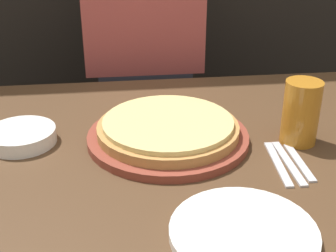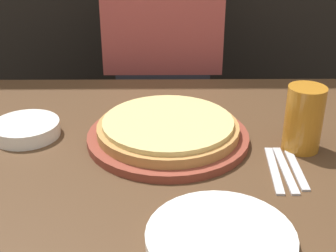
{
  "view_description": "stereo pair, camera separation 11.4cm",
  "coord_description": "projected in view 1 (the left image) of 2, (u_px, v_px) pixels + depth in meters",
  "views": [
    {
      "loc": [
        -0.16,
        -0.95,
        1.25
      ],
      "look_at": [
        -0.03,
        0.07,
        0.75
      ],
      "focal_mm": 50.0,
      "sensor_mm": 36.0,
      "label": 1
    },
    {
      "loc": [
        -0.04,
        -0.95,
        1.25
      ],
      "look_at": [
        -0.03,
        0.07,
        0.75
      ],
      "focal_mm": 50.0,
      "sensor_mm": 36.0,
      "label": 2
    }
  ],
  "objects": [
    {
      "name": "side_bowl",
      "position": [
        21.0,
        136.0,
        1.14
      ],
      "size": [
        0.17,
        0.17,
        0.04
      ],
      "color": "white",
      "rests_on": "dining_table"
    },
    {
      "name": "dinner_plate",
      "position": [
        243.0,
        233.0,
        0.83
      ],
      "size": [
        0.27,
        0.27,
        0.02
      ],
      "color": "white",
      "rests_on": "dining_table"
    },
    {
      "name": "beer_glass",
      "position": [
        301.0,
        110.0,
        1.12
      ],
      "size": [
        0.09,
        0.09,
        0.16
      ],
      "color": "#B7701E",
      "rests_on": "dining_table"
    },
    {
      "name": "dinner_knife",
      "position": [
        289.0,
        163.0,
        1.06
      ],
      "size": [
        0.02,
        0.19,
        0.0
      ],
      "color": "silver",
      "rests_on": "dining_table"
    },
    {
      "name": "pizza_on_board",
      "position": [
        168.0,
        131.0,
        1.15
      ],
      "size": [
        0.4,
        0.4,
        0.06
      ],
      "color": "brown",
      "rests_on": "dining_table"
    },
    {
      "name": "fork",
      "position": [
        278.0,
        163.0,
        1.05
      ],
      "size": [
        0.03,
        0.19,
        0.0
      ],
      "color": "silver",
      "rests_on": "dining_table"
    },
    {
      "name": "diner_person",
      "position": [
        144.0,
        80.0,
        1.75
      ],
      "size": [
        0.42,
        0.2,
        1.3
      ],
      "color": "#33333D",
      "rests_on": "ground_plane"
    },
    {
      "name": "spoon",
      "position": [
        299.0,
        162.0,
        1.06
      ],
      "size": [
        0.02,
        0.17,
        0.0
      ],
      "color": "silver",
      "rests_on": "dining_table"
    }
  ]
}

